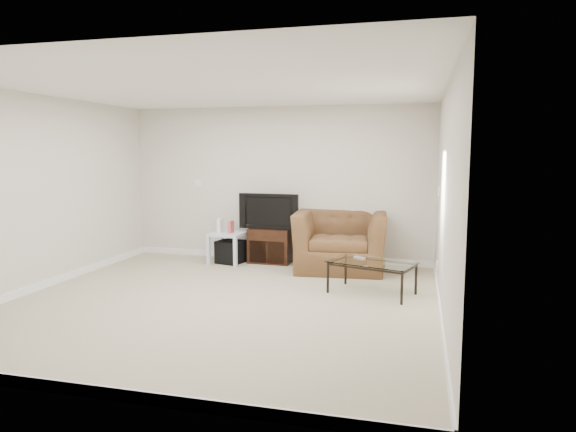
% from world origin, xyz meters
% --- Properties ---
extents(floor, '(5.00, 5.00, 0.00)m').
position_xyz_m(floor, '(0.00, 0.00, 0.00)').
color(floor, tan).
rests_on(floor, ground).
extents(ceiling, '(5.00, 5.00, 0.00)m').
position_xyz_m(ceiling, '(0.00, 0.00, 2.50)').
color(ceiling, white).
rests_on(ceiling, ground).
extents(wall_back, '(5.00, 0.02, 2.50)m').
position_xyz_m(wall_back, '(0.00, 2.50, 1.25)').
color(wall_back, silver).
rests_on(wall_back, ground).
extents(wall_left, '(0.02, 5.00, 2.50)m').
position_xyz_m(wall_left, '(-2.50, 0.00, 1.25)').
color(wall_left, silver).
rests_on(wall_left, ground).
extents(wall_right, '(0.02, 5.00, 2.50)m').
position_xyz_m(wall_right, '(2.50, 0.00, 1.25)').
color(wall_right, silver).
rests_on(wall_right, ground).
extents(plate_back, '(0.12, 0.02, 0.12)m').
position_xyz_m(plate_back, '(-1.40, 2.49, 1.25)').
color(plate_back, white).
rests_on(plate_back, wall_back).
extents(plate_right_switch, '(0.02, 0.09, 0.13)m').
position_xyz_m(plate_right_switch, '(2.49, 1.60, 1.25)').
color(plate_right_switch, white).
rests_on(plate_right_switch, wall_right).
extents(plate_right_outlet, '(0.02, 0.08, 0.12)m').
position_xyz_m(plate_right_outlet, '(2.49, 1.30, 0.30)').
color(plate_right_outlet, white).
rests_on(plate_right_outlet, wall_right).
extents(tv_stand, '(0.68, 0.48, 0.56)m').
position_xyz_m(tv_stand, '(-0.06, 2.28, 0.28)').
color(tv_stand, black).
rests_on(tv_stand, floor).
extents(dvd_player, '(0.38, 0.27, 0.05)m').
position_xyz_m(dvd_player, '(-0.06, 2.24, 0.47)').
color(dvd_player, black).
rests_on(dvd_player, tv_stand).
extents(television, '(0.92, 0.23, 0.57)m').
position_xyz_m(television, '(-0.06, 2.25, 0.84)').
color(television, black).
rests_on(television, tv_stand).
extents(side_table, '(0.55, 0.55, 0.49)m').
position_xyz_m(side_table, '(-0.71, 2.05, 0.25)').
color(side_table, silver).
rests_on(side_table, floor).
extents(subwoofer, '(0.46, 0.46, 0.37)m').
position_xyz_m(subwoofer, '(-0.68, 2.07, 0.17)').
color(subwoofer, black).
rests_on(subwoofer, floor).
extents(game_console, '(0.05, 0.17, 0.23)m').
position_xyz_m(game_console, '(-0.83, 2.04, 0.61)').
color(game_console, white).
rests_on(game_console, side_table).
extents(game_case, '(0.06, 0.15, 0.20)m').
position_xyz_m(game_case, '(-0.65, 2.02, 0.59)').
color(game_case, '#CC4C4C').
rests_on(game_case, side_table).
extents(recliner, '(1.43, 1.00, 1.18)m').
position_xyz_m(recliner, '(1.10, 2.05, 0.59)').
color(recliner, brown).
rests_on(recliner, floor).
extents(coffee_table, '(1.17, 0.88, 0.41)m').
position_xyz_m(coffee_table, '(1.69, 0.80, 0.20)').
color(coffee_table, black).
rests_on(coffee_table, floor).
extents(remote, '(0.16, 0.12, 0.02)m').
position_xyz_m(remote, '(1.51, 0.98, 0.42)').
color(remote, '#B2B2B7').
rests_on(remote, coffee_table).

